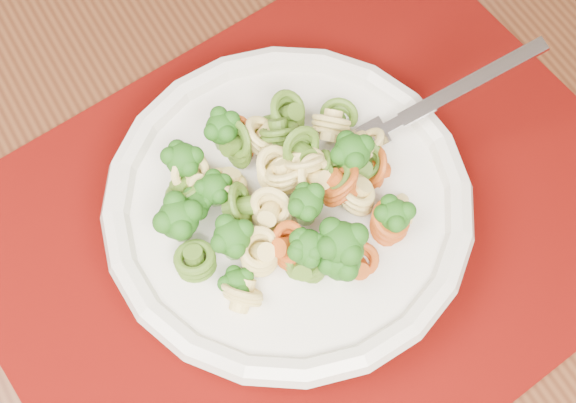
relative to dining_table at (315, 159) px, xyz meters
name	(u,v)px	position (x,y,z in m)	size (l,w,h in m)	color
dining_table	(315,159)	(0.00, 0.00, 0.00)	(1.64, 1.17, 0.72)	#532D17
placemat	(313,224)	(-0.05, -0.09, 0.09)	(0.47, 0.36, 0.00)	#530803
pasta_bowl	(288,208)	(-0.06, -0.08, 0.12)	(0.26, 0.26, 0.05)	silver
pasta_broccoli_heap	(288,198)	(-0.06, -0.08, 0.14)	(0.22, 0.22, 0.06)	#F2D777
fork	(369,138)	(0.01, -0.06, 0.13)	(0.19, 0.02, 0.01)	silver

